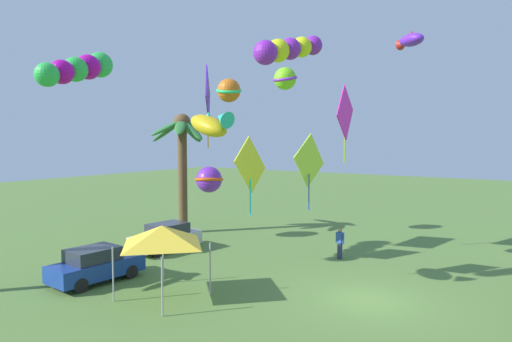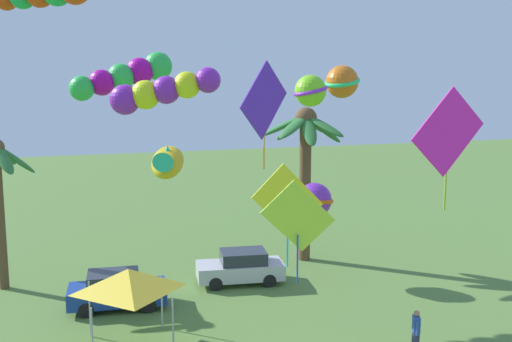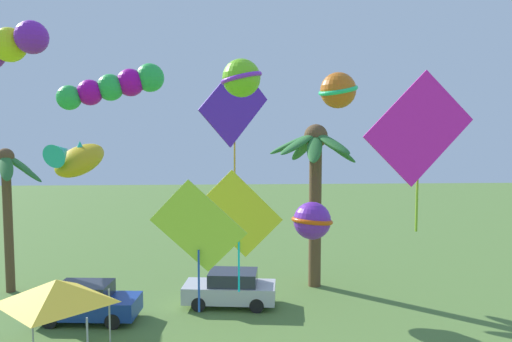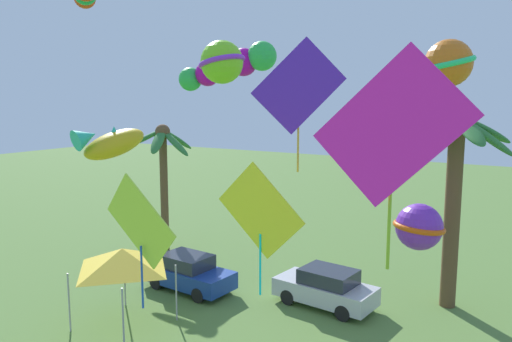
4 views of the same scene
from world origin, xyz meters
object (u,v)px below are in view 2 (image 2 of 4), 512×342
object	(u,v)px
festival_tent	(128,280)
kite_diamond_5	(264,101)
kite_fish_1	(167,161)
kite_ball_2	(314,200)
spectator_0	(416,332)
kite_diamond_11	(298,218)
parked_car_1	(117,290)
kite_ball_7	(342,82)
palm_tree_1	(305,147)
kite_tube_9	(161,91)
kite_tube_3	(126,76)
kite_diamond_8	(448,133)
kite_diamond_4	(288,202)
parked_car_0	(241,267)
kite_ball_6	(310,91)

from	to	relation	value
festival_tent	kite_diamond_5	size ratio (longest dim) A/B	0.67
kite_fish_1	kite_ball_2	xyz separation A→B (m)	(7.71, 6.50, -3.02)
spectator_0	festival_tent	bearing A→B (deg)	159.77
kite_fish_1	kite_diamond_11	bearing A→B (deg)	-34.86
parked_car_1	festival_tent	size ratio (longest dim) A/B	1.41
spectator_0	kite_diamond_5	size ratio (longest dim) A/B	0.37
kite_ball_7	kite_diamond_11	xyz separation A→B (m)	(-5.04, -8.03, -3.90)
kite_diamond_11	kite_fish_1	bearing A→B (deg)	145.14
palm_tree_1	kite_fish_1	bearing A→B (deg)	-132.06
kite_ball_7	parked_car_1	bearing A→B (deg)	-178.26
kite_tube_9	kite_tube_3	bearing A→B (deg)	89.45
festival_tent	kite_ball_2	bearing A→B (deg)	29.60
kite_diamond_5	kite_ball_7	bearing A→B (deg)	23.47
kite_diamond_8	palm_tree_1	bearing A→B (deg)	93.83
kite_ball_7	kite_diamond_8	size ratio (longest dim) A/B	0.54
kite_fish_1	kite_tube_9	xyz separation A→B (m)	(-0.67, -3.74, 2.30)
palm_tree_1	kite_ball_2	xyz separation A→B (m)	(-0.58, -2.69, -2.10)
kite_diamond_4	kite_diamond_8	bearing A→B (deg)	-33.36
kite_ball_2	kite_diamond_5	distance (m)	6.33
kite_ball_2	kite_ball_7	bearing A→B (deg)	-47.32
spectator_0	kite_diamond_8	bearing A→B (deg)	13.19
parked_car_0	kite_fish_1	distance (m)	9.94
spectator_0	kite_ball_7	world-z (taller)	kite_ball_7
parked_car_1	spectator_0	xyz separation A→B (m)	(9.39, -7.25, 0.06)
spectator_0	kite_diamond_8	distance (m)	6.78
kite_ball_2	kite_diamond_4	distance (m)	6.25
kite_diamond_4	kite_ball_7	world-z (taller)	kite_ball_7
kite_diamond_8	kite_tube_9	xyz separation A→B (m)	(-9.69, -2.03, 1.51)
kite_diamond_5	kite_ball_6	distance (m)	4.47
festival_tent	kite_diamond_4	bearing A→B (deg)	-1.82
kite_diamond_5	kite_ball_6	world-z (taller)	kite_diamond_5
parked_car_1	kite_diamond_8	distance (m)	14.26
kite_fish_1	kite_tube_3	size ratio (longest dim) A/B	0.58
palm_tree_1	kite_diamond_4	world-z (taller)	palm_tree_1
kite_fish_1	kite_tube_9	distance (m)	4.44
kite_diamond_4	kite_ball_7	bearing A→B (deg)	47.12
parked_car_0	kite_tube_3	xyz separation A→B (m)	(-4.81, 0.57, 8.62)
kite_tube_3	kite_diamond_8	world-z (taller)	kite_tube_3
festival_tent	kite_diamond_8	world-z (taller)	kite_diamond_8
festival_tent	kite_ball_6	bearing A→B (deg)	-19.73
kite_diamond_8	spectator_0	bearing A→B (deg)	-166.81
kite_fish_1	kite_diamond_8	size ratio (longest dim) A/B	0.61
kite_tube_3	kite_fish_1	bearing A→B (deg)	-85.55
kite_tube_9	kite_fish_1	bearing A→B (deg)	79.82
parked_car_1	kite_tube_9	xyz separation A→B (m)	(0.73, -9.03, 8.27)
kite_fish_1	kite_diamond_8	world-z (taller)	kite_diamond_8
parked_car_0	spectator_0	xyz separation A→B (m)	(3.75, -8.68, 0.06)
festival_tent	kite_diamond_8	distance (m)	11.83
parked_car_0	kite_diamond_4	distance (m)	6.84
kite_diamond_5	kite_ball_6	size ratio (longest dim) A/B	3.77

